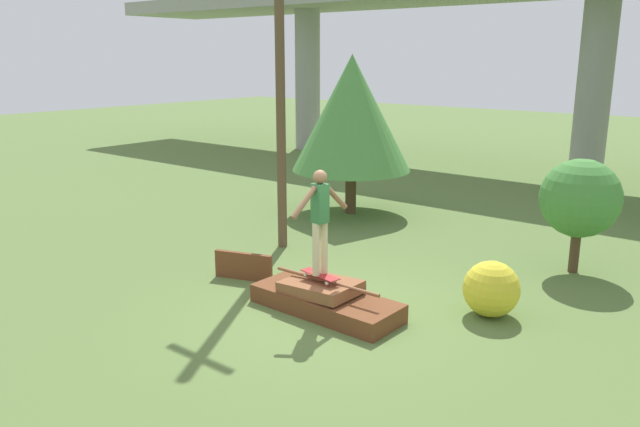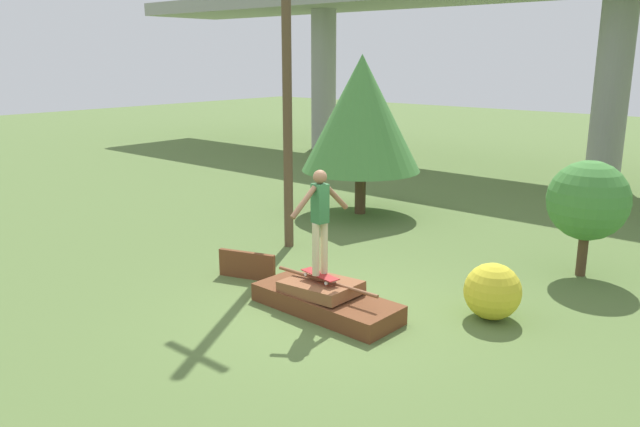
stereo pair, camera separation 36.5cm
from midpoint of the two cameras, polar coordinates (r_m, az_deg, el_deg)
ground_plane at (r=10.39m, az=1.55°, el=-8.96°), size 80.00×80.00×0.00m
scrap_pile at (r=10.32m, az=1.45°, el=-7.86°), size 2.58×1.03×0.56m
scrap_plank_loose at (r=11.83m, az=-5.82°, el=-4.73°), size 1.13×0.45×0.52m
skateboard at (r=10.17m, az=1.03°, el=-5.64°), size 0.79×0.35×0.09m
skater at (r=9.87m, az=1.06°, el=-0.09°), size 0.30×1.15×1.72m
utility_pole at (r=13.22m, az=-2.25°, el=14.46°), size 1.30×0.20×8.04m
tree_behind_right at (r=12.72m, az=24.06°, el=1.06°), size 1.50×1.50×2.22m
tree_mid_back at (r=16.29m, az=4.47°, el=9.10°), size 3.10×3.10×4.14m
bush_yellow_flowering at (r=10.39m, az=16.48°, el=-6.84°), size 0.91×0.91×0.91m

